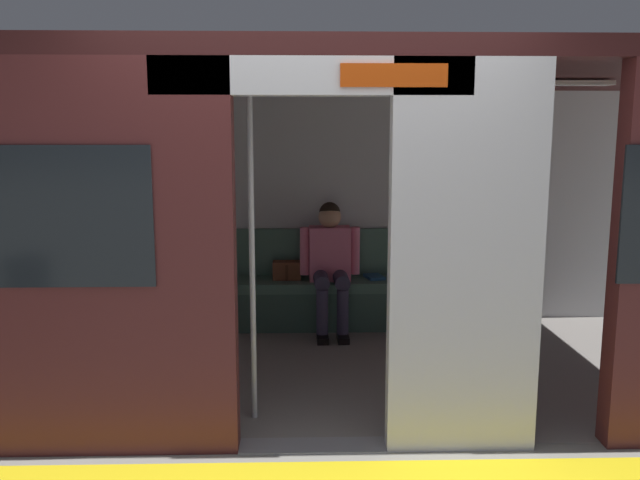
% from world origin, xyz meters
% --- Properties ---
extents(ground_plane, '(60.00, 60.00, 0.00)m').
position_xyz_m(ground_plane, '(0.00, 0.00, 0.00)').
color(ground_plane, gray).
extents(platform_edge_strip, '(8.00, 0.24, 0.01)m').
position_xyz_m(platform_edge_strip, '(0.00, 0.30, 0.00)').
color(platform_edge_strip, yellow).
rests_on(platform_edge_strip, ground_plane).
extents(train_car, '(6.40, 2.86, 2.32)m').
position_xyz_m(train_car, '(0.05, -1.24, 1.54)').
color(train_car, silver).
rests_on(train_car, ground_plane).
extents(bench_seat, '(2.91, 0.44, 0.46)m').
position_xyz_m(bench_seat, '(0.00, -2.35, 0.35)').
color(bench_seat, '#4C7566').
rests_on(bench_seat, ground_plane).
extents(person_seated, '(0.55, 0.68, 1.18)m').
position_xyz_m(person_seated, '(-0.20, -2.30, 0.68)').
color(person_seated, pink).
rests_on(person_seated, ground_plane).
extents(handbag, '(0.26, 0.15, 0.17)m').
position_xyz_m(handbag, '(0.20, -2.41, 0.54)').
color(handbag, brown).
rests_on(handbag, bench_seat).
extents(book, '(0.20, 0.25, 0.03)m').
position_xyz_m(book, '(-0.62, -2.43, 0.47)').
color(book, '#26598C').
rests_on(book, bench_seat).
extents(grab_pole_door, '(0.04, 0.04, 2.18)m').
position_xyz_m(grab_pole_door, '(0.37, -0.40, 1.09)').
color(grab_pole_door, silver).
rests_on(grab_pole_door, ground_plane).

